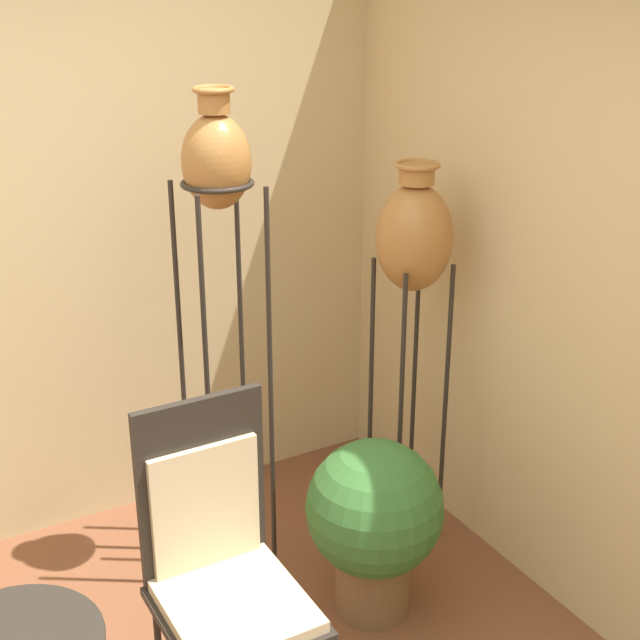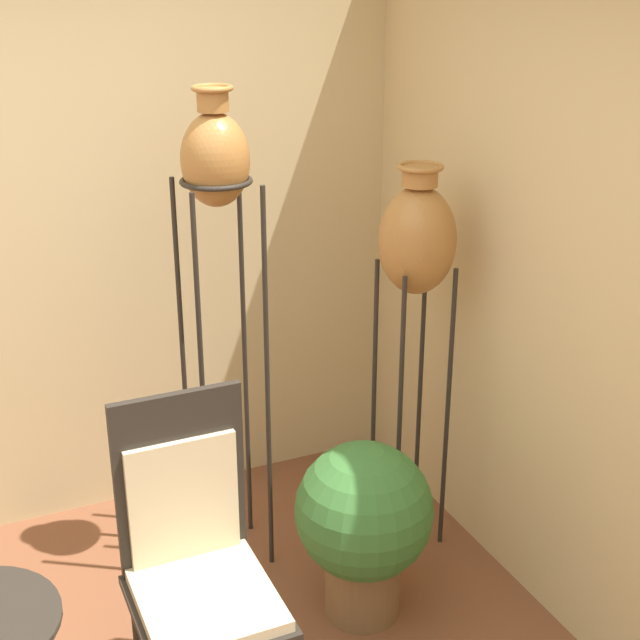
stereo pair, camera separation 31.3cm
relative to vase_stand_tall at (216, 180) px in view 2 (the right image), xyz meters
name	(u,v)px [view 2 (the right image)]	position (x,y,z in m)	size (l,w,h in m)	color
vase_stand_tall	(216,180)	(0.00, 0.00, 0.00)	(0.29, 0.29, 2.00)	#28231E
vase_stand_medium	(417,246)	(0.76, -0.19, -0.30)	(0.31, 0.31, 1.69)	#28231E
chair	(196,554)	(-0.36, -0.76, -1.04)	(0.46, 0.51, 1.13)	#28231E
potted_plant	(364,521)	(0.35, -0.57, -1.24)	(0.53, 0.53, 0.73)	brown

